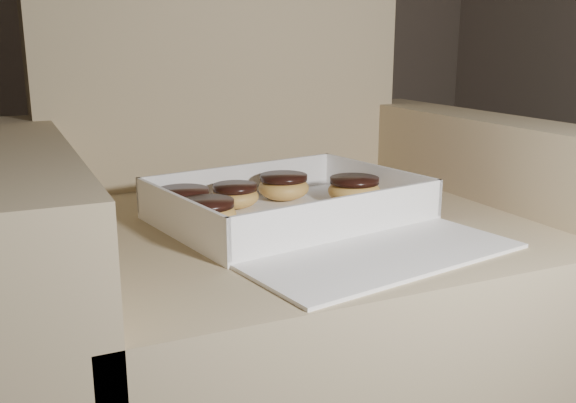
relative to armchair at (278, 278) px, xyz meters
The scene contains 12 objects.
armchair is the anchor object (origin of this frame).
bakery_box 0.17m from the armchair, 91.63° to the right, with size 0.44×0.49×0.06m.
donut_a 0.23m from the armchair, 148.16° to the right, with size 0.08×0.08×0.04m.
donut_b 0.17m from the armchair, behind, with size 0.07×0.07×0.04m.
donut_c 0.20m from the armchair, 24.59° to the right, with size 0.09×0.09×0.04m.
donut_d 0.22m from the armchair, behind, with size 0.08×0.08×0.04m.
donut_e 0.15m from the armchair, 44.94° to the left, with size 0.08×0.08×0.04m.
crumb_a 0.21m from the armchair, 134.36° to the right, with size 0.01×0.01×0.00m, color black.
crumb_b 0.20m from the armchair, 96.83° to the right, with size 0.01×0.01×0.00m, color black.
crumb_c 0.24m from the armchair, 122.01° to the right, with size 0.01×0.01×0.00m, color black.
crumb_d 0.16m from the armchair, 41.67° to the right, with size 0.01×0.01×0.00m, color black.
crumb_e 0.20m from the armchair, 47.04° to the right, with size 0.01×0.01×0.00m, color black.
Camera 1 is at (0.11, -0.09, 0.67)m, focal length 40.00 mm.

